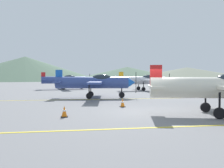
{
  "coord_description": "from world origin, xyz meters",
  "views": [
    {
      "loc": [
        -4.16,
        -13.06,
        2.12
      ],
      "look_at": [
        0.11,
        14.0,
        1.2
      ],
      "focal_mm": 37.96,
      "sensor_mm": 36.0,
      "label": 1
    }
  ],
  "objects_px": {
    "airplane_mid": "(95,82)",
    "traffic_cone_front": "(123,103)",
    "airplane_near": "(222,87)",
    "airplane_back": "(66,80)",
    "traffic_cone_side": "(64,111)",
    "airplane_far": "(144,80)"
  },
  "relations": [
    {
      "from": "airplane_far",
      "to": "airplane_back",
      "type": "relative_size",
      "value": 1.0
    },
    {
      "from": "airplane_near",
      "to": "airplane_back",
      "type": "xyz_separation_m",
      "value": [
        -9.22,
        27.42,
        0.0
      ]
    },
    {
      "from": "airplane_far",
      "to": "airplane_back",
      "type": "xyz_separation_m",
      "value": [
        -11.5,
        5.51,
        0.0
      ]
    },
    {
      "from": "airplane_near",
      "to": "airplane_far",
      "type": "bearing_deg",
      "value": 84.05
    },
    {
      "from": "airplane_mid",
      "to": "traffic_cone_side",
      "type": "distance_m",
      "value": 10.87
    },
    {
      "from": "airplane_mid",
      "to": "traffic_cone_side",
      "type": "bearing_deg",
      "value": -103.38
    },
    {
      "from": "traffic_cone_front",
      "to": "traffic_cone_side",
      "type": "xyz_separation_m",
      "value": [
        -3.78,
        -3.47,
        0.0
      ]
    },
    {
      "from": "airplane_far",
      "to": "airplane_mid",
      "type": "bearing_deg",
      "value": -127.45
    },
    {
      "from": "airplane_mid",
      "to": "airplane_far",
      "type": "xyz_separation_m",
      "value": [
        8.1,
        10.58,
        0.0
      ]
    },
    {
      "from": "airplane_near",
      "to": "airplane_mid",
      "type": "relative_size",
      "value": 0.99
    },
    {
      "from": "traffic_cone_side",
      "to": "airplane_back",
      "type": "bearing_deg",
      "value": 91.94
    },
    {
      "from": "airplane_near",
      "to": "airplane_far",
      "type": "xyz_separation_m",
      "value": [
        2.28,
        21.91,
        0.0
      ]
    },
    {
      "from": "airplane_near",
      "to": "traffic_cone_front",
      "type": "xyz_separation_m",
      "value": [
        -4.54,
        4.3,
        -1.25
      ]
    },
    {
      "from": "airplane_far",
      "to": "traffic_cone_front",
      "type": "xyz_separation_m",
      "value": [
        -6.83,
        -17.61,
        -1.25
      ]
    },
    {
      "from": "airplane_near",
      "to": "traffic_cone_side",
      "type": "height_order",
      "value": "airplane_near"
    },
    {
      "from": "airplane_mid",
      "to": "traffic_cone_front",
      "type": "distance_m",
      "value": 7.25
    },
    {
      "from": "airplane_far",
      "to": "airplane_back",
      "type": "height_order",
      "value": "same"
    },
    {
      "from": "traffic_cone_front",
      "to": "airplane_back",
      "type": "bearing_deg",
      "value": 101.44
    },
    {
      "from": "airplane_near",
      "to": "airplane_mid",
      "type": "distance_m",
      "value": 12.74
    },
    {
      "from": "airplane_mid",
      "to": "traffic_cone_front",
      "type": "bearing_deg",
      "value": -79.71
    },
    {
      "from": "airplane_near",
      "to": "airplane_back",
      "type": "relative_size",
      "value": 0.99
    },
    {
      "from": "airplane_mid",
      "to": "traffic_cone_side",
      "type": "relative_size",
      "value": 15.45
    }
  ]
}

